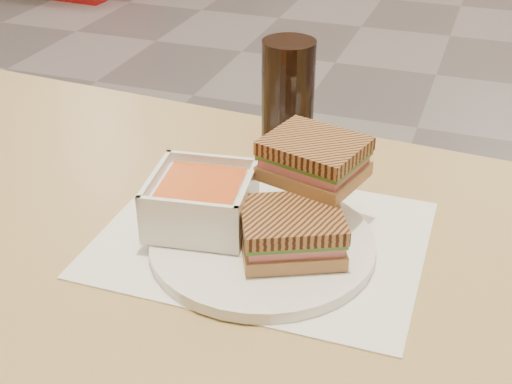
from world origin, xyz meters
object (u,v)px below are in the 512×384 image
(plate, at_px, (262,244))
(cola_glass, at_px, (288,96))
(main_table, at_px, (195,307))
(panini_lower, at_px, (292,232))
(soup_bowl, at_px, (201,203))

(plate, bearing_deg, cola_glass, 101.36)
(main_table, height_order, panini_lower, panini_lower)
(plate, xyz_separation_m, soup_bowl, (-0.08, 0.01, 0.04))
(main_table, bearing_deg, plate, -1.55)
(main_table, distance_m, panini_lower, 0.20)
(main_table, distance_m, plate, 0.15)
(plate, xyz_separation_m, cola_glass, (-0.05, 0.27, 0.07))
(soup_bowl, distance_m, panini_lower, 0.12)
(plate, bearing_deg, panini_lower, -15.28)
(main_table, relative_size, cola_glass, 7.56)
(main_table, xyz_separation_m, panini_lower, (0.13, -0.01, 0.16))
(soup_bowl, height_order, cola_glass, cola_glass)
(panini_lower, bearing_deg, main_table, 174.38)
(soup_bowl, xyz_separation_m, panini_lower, (0.12, -0.02, -0.00))
(main_table, bearing_deg, cola_glass, 81.42)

